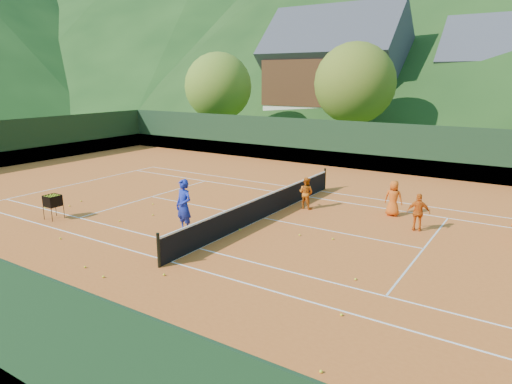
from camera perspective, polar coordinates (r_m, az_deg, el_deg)
The scene contains 32 objects.
ground at distance 18.82m, azimuth 0.92°, elevation -3.33°, with size 400.00×400.00×0.00m, color #2E541A.
clay_court at distance 18.81m, azimuth 0.92°, elevation -3.30°, with size 40.00×24.00×0.02m, color #C3591F.
coach at distance 17.06m, azimuth -9.01°, elevation -1.75°, with size 0.73×0.48×2.01m, color #1929A5.
student_a at distance 20.14m, azimuth 6.27°, elevation -0.11°, with size 0.68×0.53×1.40m, color #CE5F12.
student_b at distance 18.13m, azimuth 19.64°, elevation -2.42°, with size 0.84×0.35×1.44m, color #DB5E13.
student_c at distance 19.78m, azimuth 16.80°, elevation -0.76°, with size 0.73×0.48×1.50m, color #D15212.
tennis_ball_0 at distance 17.81m, azimuth -23.26°, elevation -5.36°, with size 0.07×0.07×0.07m, color yellow.
tennis_ball_1 at distance 19.60m, azimuth -12.78°, elevation -2.81°, with size 0.07×0.07×0.07m, color yellow.
tennis_ball_2 at distance 22.77m, azimuth -21.02°, elevation -1.05°, with size 0.07×0.07×0.07m, color yellow.
tennis_ball_3 at distance 21.28m, azimuth -12.78°, elevation -1.47°, with size 0.07×0.07×0.07m, color yellow.
tennis_ball_4 at distance 13.78m, azimuth -11.43°, elevation -10.10°, with size 0.07×0.07×0.07m, color yellow.
tennis_ball_5 at distance 13.54m, azimuth 12.34°, elevation -10.59°, with size 0.07×0.07×0.07m, color yellow.
tennis_ball_6 at distance 22.83m, azimuth -23.03°, elevation -1.20°, with size 0.07×0.07×0.07m, color yellow.
tennis_ball_7 at distance 9.66m, azimuth 8.13°, elevation -21.33°, with size 0.07×0.07×0.07m, color yellow.
tennis_ball_8 at distance 16.57m, azimuth 9.59°, elevation -5.80°, with size 0.07×0.07×0.07m, color yellow.
tennis_ball_10 at distance 22.11m, azimuth -22.28°, elevation -1.60°, with size 0.07×0.07×0.07m, color yellow.
tennis_ball_11 at distance 15.58m, azimuth -11.86°, elevation -7.21°, with size 0.07×0.07×0.07m, color yellow.
tennis_ball_12 at distance 22.20m, azimuth -24.87°, elevation -1.80°, with size 0.07×0.07×0.07m, color yellow.
tennis_ball_13 at distance 17.30m, azimuth -2.03°, elevation -4.73°, with size 0.07×0.07×0.07m, color yellow.
tennis_ball_15 at distance 23.09m, azimuth -23.37°, elevation -1.08°, with size 0.07×0.07×0.07m, color yellow.
tennis_ball_16 at distance 14.09m, azimuth -18.54°, elevation -10.01°, with size 0.07×0.07×0.07m, color yellow.
tennis_ball_17 at distance 19.12m, azimuth -16.66°, elevation -3.49°, with size 0.07×0.07×0.07m, color yellow.
tennis_ball_18 at distance 11.63m, azimuth 10.63°, elevation -14.85°, with size 0.07×0.07×0.07m, color yellow.
tennis_ball_19 at distance 16.80m, azimuth 5.48°, elevation -5.37°, with size 0.07×0.07×0.07m, color yellow.
tennis_ball_20 at distance 14.96m, azimuth -20.59°, elevation -8.77°, with size 0.07×0.07×0.07m, color yellow.
court_lines at distance 18.81m, azimuth 0.92°, elevation -3.26°, with size 23.83×11.03×0.00m.
tennis_net at distance 18.67m, azimuth 0.93°, elevation -1.81°, with size 0.10×12.07×1.10m.
perimeter_fence at distance 18.48m, azimuth 0.94°, elevation 0.42°, with size 40.40×24.24×3.00m.
ball_hopper at distance 20.26m, azimuth -24.07°, elevation -1.06°, with size 0.57×0.57×1.00m.
chalet_left at distance 49.26m, azimuth 9.87°, elevation 13.91°, with size 13.80×9.93×12.92m.
tree_a at distance 41.90m, azimuth -4.72°, elevation 13.00°, with size 6.00×6.00×7.88m.
tree_b at distance 37.73m, azimuth 12.26°, elevation 13.12°, with size 6.40×6.40×8.40m.
Camera 1 is at (9.49, -15.24, 5.63)m, focal length 32.00 mm.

